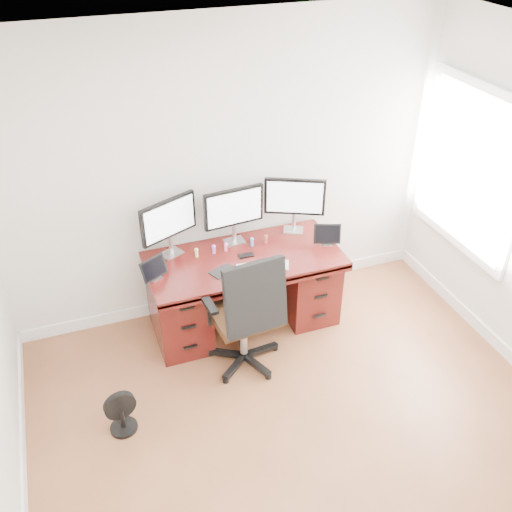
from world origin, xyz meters
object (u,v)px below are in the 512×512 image
object	(u,v)px
office_chair	(246,330)
monitor_center	(234,209)
desk	(244,287)
floor_fan	(121,413)
keyboard	(252,267)

from	to	relation	value
office_chair	monitor_center	xyz separation A→B (m)	(0.16, 0.78, 0.71)
desk	floor_fan	size ratio (longest dim) A/B	4.78
desk	monitor_center	world-z (taller)	monitor_center
keyboard	monitor_center	bearing A→B (deg)	98.37
keyboard	desk	bearing A→B (deg)	100.71
floor_fan	keyboard	distance (m)	1.57
floor_fan	keyboard	bearing A→B (deg)	17.74
desk	keyboard	size ratio (longest dim) A/B	6.53
monitor_center	keyboard	size ratio (longest dim) A/B	2.11
desk	floor_fan	xyz separation A→B (m)	(-1.27, -0.88, -0.23)
desk	floor_fan	bearing A→B (deg)	-145.31
office_chair	keyboard	size ratio (longest dim) A/B	4.40
office_chair	floor_fan	size ratio (longest dim) A/B	3.22
floor_fan	keyboard	xyz separation A→B (m)	(1.29, 0.68, 0.59)
office_chair	floor_fan	distance (m)	1.18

